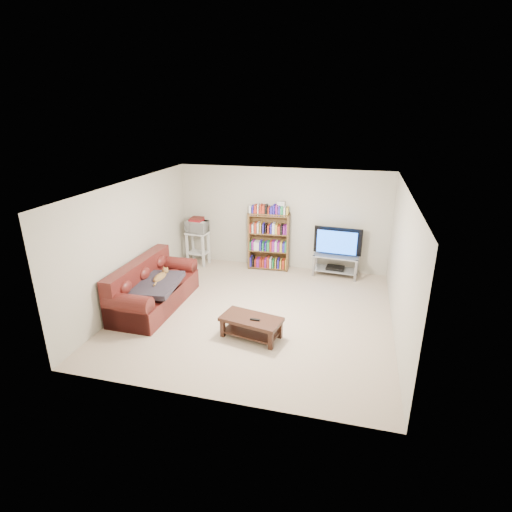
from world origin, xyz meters
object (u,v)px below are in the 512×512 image
(coffee_table, at_px, (251,324))
(tv_stand, at_px, (336,262))
(sofa, at_px, (151,290))
(bookshelf, at_px, (269,241))

(coffee_table, bearing_deg, tv_stand, 80.26)
(coffee_table, xyz_separation_m, tv_stand, (1.20, 3.06, 0.09))
(sofa, xyz_separation_m, tv_stand, (3.39, 2.42, 0.02))
(sofa, bearing_deg, coffee_table, -15.77)
(bookshelf, bearing_deg, sofa, -129.04)
(coffee_table, relative_size, bookshelf, 0.79)
(sofa, relative_size, bookshelf, 1.54)
(coffee_table, distance_m, bookshelf, 3.16)
(sofa, relative_size, tv_stand, 2.05)
(tv_stand, bearing_deg, sofa, -140.02)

